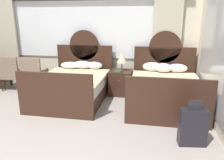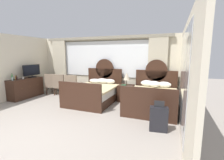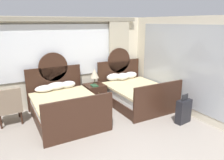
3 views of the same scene
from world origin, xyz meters
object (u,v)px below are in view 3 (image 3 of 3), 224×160
Objects in this scene: bed_near_mirror at (135,93)px; table_lamp_on_nightstand at (95,73)px; bed_near_window at (65,106)px; armchair_by_window_left at (9,105)px; book_on_nightstand at (94,85)px; suitcase_on_floor at (184,111)px; nightstand_between_beds at (95,95)px.

table_lamp_on_nightstand is (-1.11, 0.60, 0.64)m from bed_near_mirror.
bed_near_window is 2.21× the size of armchair_by_window_left.
bed_near_window is 4.25× the size of table_lamp_on_nightstand.
table_lamp_on_nightstand is 0.38m from book_on_nightstand.
bed_near_window reaches higher than suitcase_on_floor.
nightstand_between_beds is 0.84× the size of suitcase_on_floor.
bed_near_mirror reaches higher than suitcase_on_floor.
bed_near_mirror reaches higher than armchair_by_window_left.
bed_near_window is at bearing -152.61° from table_lamp_on_nightstand.
suitcase_on_floor is (1.50, -2.26, -0.01)m from nightstand_between_beds.
suitcase_on_floor reaches higher than book_on_nightstand.
nightstand_between_beds is at bearing 153.23° from bed_near_mirror.
bed_near_window is 1.00× the size of bed_near_mirror.
nightstand_between_beds is 0.68m from table_lamp_on_nightstand.
nightstand_between_beds is at bearing 4.16° from armchair_by_window_left.
table_lamp_on_nightstand is at bearing 4.68° from armchair_by_window_left.
book_on_nightstand is at bearing 23.06° from bed_near_window.
bed_near_window reaches higher than table_lamp_on_nightstand.
bed_near_mirror is at bearing 102.13° from suitcase_on_floor.
armchair_by_window_left is (-2.47, -0.20, -0.49)m from table_lamp_on_nightstand.
bed_near_mirror is at bearing 0.07° from bed_near_window.
bed_near_window is 1.20m from book_on_nightstand.
suitcase_on_floor is at bearing -32.64° from bed_near_window.
table_lamp_on_nightstand is (1.15, 0.60, 0.64)m from bed_near_window.
armchair_by_window_left is at bearing -175.84° from nightstand_between_beds.
suitcase_on_floor is (0.36, -1.69, -0.05)m from bed_near_mirror.
book_on_nightstand is (-0.08, -0.14, -0.34)m from table_lamp_on_nightstand.
bed_near_window is 1.27m from nightstand_between_beds.
armchair_by_window_left is (-2.44, -0.18, 0.19)m from nightstand_between_beds.
nightstand_between_beds is 2.46m from armchair_by_window_left.
suitcase_on_floor is (1.56, -2.14, -0.35)m from book_on_nightstand.
bed_near_mirror is 4.25× the size of table_lamp_on_nightstand.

